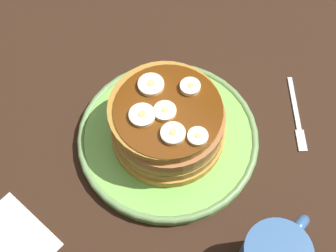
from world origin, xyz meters
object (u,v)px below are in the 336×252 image
Objects in this scene: banana_slice_4 at (173,134)px; napkin at (4,248)px; banana_slice_5 at (142,115)px; banana_slice_1 at (151,85)px; banana_slice_3 at (198,137)px; banana_slice_2 at (192,88)px; banana_slice_0 at (167,113)px; plate at (168,137)px; fork at (297,117)px; pancake_stack at (167,123)px.

banana_slice_4 is 26.63cm from napkin.
banana_slice_5 is 24.96cm from napkin.
banana_slice_3 is (-1.84, -9.74, -0.04)cm from banana_slice_1.
banana_slice_1 and banana_slice_2 have the same top height.
banana_slice_0 and banana_slice_3 have the same top height.
banana_slice_0 is at bearing -147.17° from plate.
banana_slice_3 is at bearing -71.81° from banana_slice_5.
banana_slice_3 is 0.26× the size of fork.
plate is 9.13cm from banana_slice_1.
banana_slice_2 is 0.79× the size of banana_slice_5.
plate is at bearing 32.83° from banana_slice_0.
banana_slice_0 is 4.90cm from banana_slice_1.
banana_slice_0 is 0.85× the size of banana_slice_1.
banana_slice_0 is (-0.62, -0.40, 8.02)cm from plate.
plate is 8.12× the size of banana_slice_4.
napkin is at bearing 171.18° from banana_slice_5.
banana_slice_5 is 0.32× the size of napkin.
pancake_stack is 5.89× the size of banana_slice_2.
banana_slice_4 is at bearing 153.98° from fork.
banana_slice_0 is at bearing -111.97° from banana_slice_1.
banana_slice_4 is 0.29× the size of napkin.
pancake_stack is 1.62× the size of fork.
banana_slice_3 is (-5.07, -5.23, -0.08)cm from banana_slice_2.
plate is 8.05cm from banana_slice_0.
pancake_stack is at bearing 133.46° from plate.
banana_slice_1 is at bearing 63.08° from banana_slice_4.
banana_slice_4 is (-2.34, -3.10, 3.94)cm from pancake_stack.
napkin is 1.09× the size of fork.
banana_slice_2 is at bearing 0.40° from banana_slice_0.
banana_slice_1 is 8.03cm from banana_slice_4.
pancake_stack is 20.46cm from fork.
banana_slice_1 is 1.33× the size of banana_slice_3.
plate is 8.65× the size of banana_slice_0.
fork is (15.78, -11.90, -0.72)cm from plate.
plate reaches higher than fork.
banana_slice_2 is at bearing -10.58° from napkin.
banana_slice_2 is 7.36cm from banana_slice_4.
banana_slice_0 is 27.58cm from napkin.
banana_slice_5 is at bearing 144.03° from fork.
banana_slice_0 is 21.85cm from fork.
banana_slice_3 is (-0.54, -5.68, 3.89)cm from pancake_stack.
banana_slice_5 is (-2.96, 1.68, 3.92)cm from pancake_stack.
banana_slice_1 reaches higher than pancake_stack.
fork is at bearing -35.02° from banana_slice_0.
plate is at bearing -46.54° from pancake_stack.
pancake_stack is (-0.08, 0.09, 4.10)cm from plate.
banana_slice_0 and banana_slice_1 have the same top height.
napkin is at bearing 169.42° from banana_slice_2.
fork is at bearing -26.02° from banana_slice_4.
plate is at bearing 83.64° from banana_slice_3.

